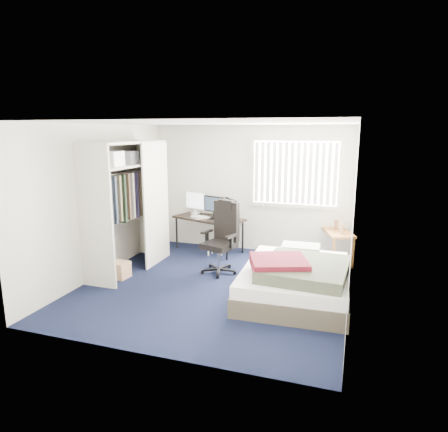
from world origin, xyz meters
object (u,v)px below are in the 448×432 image
office_chair (222,245)px  nightstand (337,234)px  desk (210,215)px  bed (296,278)px

office_chair → nightstand: bearing=32.5°
desk → nightstand: bearing=2.2°
desk → nightstand: desk is taller
desk → bed: size_ratio=0.74×
office_chair → desk: bearing=119.5°
office_chair → nightstand: (1.86, 1.18, 0.04)m
desk → office_chair: size_ratio=1.24×
nightstand → bed: (-0.49, -1.88, -0.23)m
office_chair → bed: bearing=-26.7°
office_chair → bed: size_ratio=0.60×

